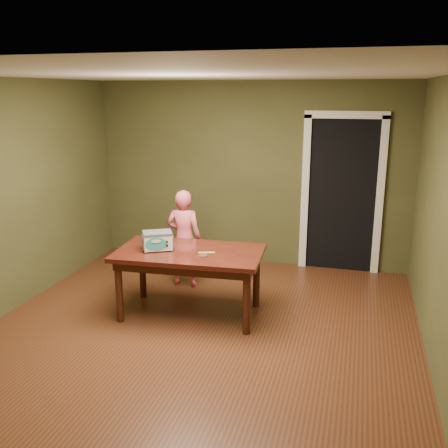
# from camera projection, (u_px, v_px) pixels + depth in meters

# --- Properties ---
(floor) EXTENTS (5.00, 5.00, 0.00)m
(floor) POSITION_uv_depth(u_px,v_px,m) (196.00, 337.00, 5.14)
(floor) COLOR #593019
(floor) RESTS_ON ground
(room_shell) EXTENTS (4.52, 5.02, 2.61)m
(room_shell) POSITION_uv_depth(u_px,v_px,m) (193.00, 173.00, 4.70)
(room_shell) COLOR #4C4E29
(room_shell) RESTS_ON ground
(doorway) EXTENTS (1.10, 0.66, 2.25)m
(doorway) POSITION_uv_depth(u_px,v_px,m) (343.00, 192.00, 7.12)
(doorway) COLOR black
(doorway) RESTS_ON ground
(dining_table) EXTENTS (1.65, 1.00, 0.75)m
(dining_table) POSITION_uv_depth(u_px,v_px,m) (190.00, 259.00, 5.51)
(dining_table) COLOR black
(dining_table) RESTS_ON floor
(toy_oven) EXTENTS (0.39, 0.34, 0.21)m
(toy_oven) POSITION_uv_depth(u_px,v_px,m) (157.00, 240.00, 5.50)
(toy_oven) COLOR #4C4F54
(toy_oven) RESTS_ON dining_table
(baking_pan) EXTENTS (0.10, 0.10, 0.02)m
(baking_pan) POSITION_uv_depth(u_px,v_px,m) (203.00, 256.00, 5.28)
(baking_pan) COLOR silver
(baking_pan) RESTS_ON dining_table
(spatula) EXTENTS (0.18, 0.08, 0.01)m
(spatula) POSITION_uv_depth(u_px,v_px,m) (207.00, 253.00, 5.41)
(spatula) COLOR #D2C85B
(spatula) RESTS_ON dining_table
(child) EXTENTS (0.46, 0.30, 1.26)m
(child) POSITION_uv_depth(u_px,v_px,m) (184.00, 238.00, 6.36)
(child) COLOR #E75F6D
(child) RESTS_ON floor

